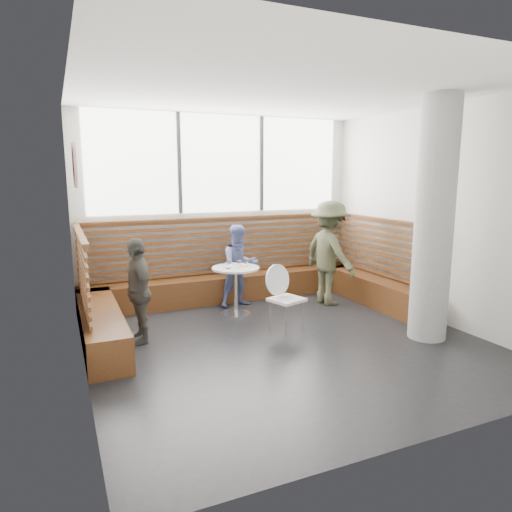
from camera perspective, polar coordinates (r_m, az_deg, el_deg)
name	(u,v)px	position (r m, az deg, el deg)	size (l,w,h in m)	color
room	(287,222)	(5.81, 3.96, 4.24)	(5.00, 5.00, 3.20)	silver
booth	(237,283)	(7.61, -2.35, -3.44)	(5.00, 2.50, 1.44)	#492812
concrete_column	(434,221)	(6.43, 21.38, 4.12)	(0.50, 0.50, 3.20)	gray
wall_art	(74,165)	(5.52, -21.75, 10.49)	(0.50, 0.50, 0.03)	white
cafe_table	(236,281)	(7.19, -2.55, -3.10)	(0.74, 0.74, 0.77)	silver
cafe_chair	(284,292)	(6.50, 3.56, -4.53)	(0.45, 0.44, 0.94)	white
adult_man	(330,253)	(7.82, 9.19, 0.37)	(1.14, 0.66, 1.76)	#474931
child_back	(240,266)	(7.62, -2.07, -1.25)	(0.67, 0.52, 1.38)	#5C67A0
child_left	(138,290)	(6.20, -14.52, -4.19)	(0.82, 0.34, 1.39)	#4C4A44
plate_near	(229,266)	(7.17, -3.43, -1.32)	(0.19, 0.19, 0.01)	white
plate_far	(238,264)	(7.35, -2.26, -1.02)	(0.21, 0.21, 0.01)	white
glass_left	(228,265)	(7.04, -3.53, -1.15)	(0.07, 0.07, 0.11)	white
glass_mid	(240,264)	(7.06, -2.02, -1.04)	(0.08, 0.08, 0.12)	white
glass_right	(246,264)	(7.17, -1.25, -0.94)	(0.06, 0.06, 0.10)	white
menu_card	(245,269)	(7.02, -1.40, -1.59)	(0.19, 0.13, 0.00)	#A5C64C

